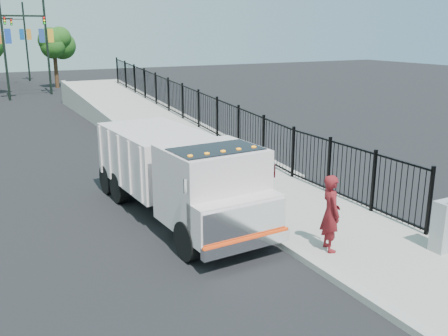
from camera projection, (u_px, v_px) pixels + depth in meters
name	position (u px, v px, depth m)	size (l,w,h in m)	color
ground	(269.00, 237.00, 13.14)	(120.00, 120.00, 0.00)	black
sidewalk	(379.00, 249.00, 12.28)	(3.55, 12.00, 0.12)	#9E998E
curb	(317.00, 265.00, 11.41)	(0.30, 12.00, 0.16)	#ADAAA3
ramp	(145.00, 128.00, 27.73)	(3.95, 24.00, 1.70)	#9E998E
iron_fence	(199.00, 121.00, 24.72)	(0.10, 28.00, 1.80)	black
truck	(179.00, 171.00, 14.07)	(2.78, 7.48, 2.52)	black
worker	(331.00, 213.00, 11.86)	(0.69, 0.45, 1.88)	maroon
utility_cabinet	(445.00, 226.00, 11.89)	(0.55, 0.40, 1.25)	gray
debris	(270.00, 203.00, 15.16)	(0.43, 0.43, 0.11)	silver
light_pole_0	(8.00, 42.00, 37.40)	(3.78, 0.22, 8.00)	black
light_pole_1	(43.00, 41.00, 40.80)	(3.77, 0.22, 8.00)	black
light_pole_3	(23.00, 39.00, 51.64)	(3.77, 0.22, 8.00)	black
tree_1	(54.00, 45.00, 45.83)	(2.31, 2.31, 5.16)	#382314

